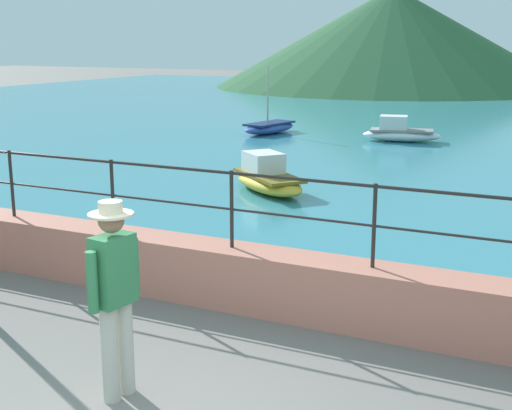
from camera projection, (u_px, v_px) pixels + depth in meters
The scene contains 7 objects.
promenade_wall at pixel (298, 287), 7.77m from camera, with size 20.00×0.56×0.70m, color tan.
railing at pixel (300, 202), 7.55m from camera, with size 18.44×0.04×0.90m.
hill_secondary at pixel (392, 38), 44.55m from camera, with size 22.81×22.81×6.28m, color #285633.
person_walking at pixel (115, 290), 5.87m from camera, with size 0.38×0.56×1.75m.
boat_2 at pixel (269, 127), 22.59m from camera, with size 1.38×2.44×2.15m.
boat_3 at pixel (400, 132), 20.84m from camera, with size 2.44×1.37×0.76m.
boat_4 at pixel (268, 178), 13.97m from camera, with size 2.35×2.16×0.76m.
Camera 1 is at (2.78, -3.62, 3.04)m, focal length 48.90 mm.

